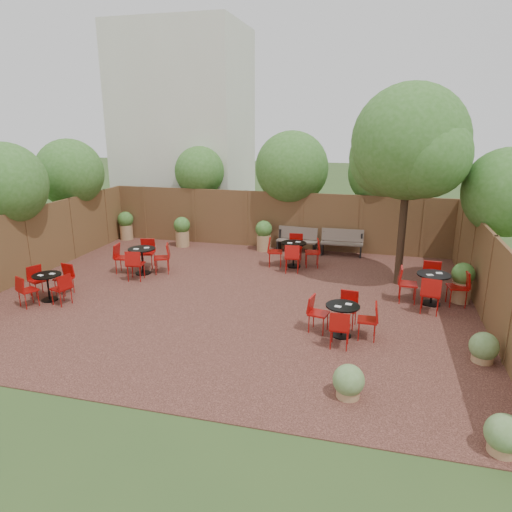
# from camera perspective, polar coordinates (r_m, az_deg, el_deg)

# --- Properties ---
(ground) EXTENTS (80.00, 80.00, 0.00)m
(ground) POSITION_cam_1_polar(r_m,az_deg,el_deg) (12.05, -3.09, -5.03)
(ground) COLOR #354F23
(ground) RESTS_ON ground
(courtyard_paving) EXTENTS (12.00, 10.00, 0.02)m
(courtyard_paving) POSITION_cam_1_polar(r_m,az_deg,el_deg) (12.05, -3.09, -4.99)
(courtyard_paving) COLOR #331B14
(courtyard_paving) RESTS_ON ground
(fence_back) EXTENTS (12.00, 0.08, 2.00)m
(fence_back) POSITION_cam_1_polar(r_m,az_deg,el_deg) (16.41, 2.17, 4.42)
(fence_back) COLOR #51301E
(fence_back) RESTS_ON ground
(fence_left) EXTENTS (0.08, 10.00, 2.00)m
(fence_left) POSITION_cam_1_polar(r_m,az_deg,el_deg) (14.66, -26.10, 1.29)
(fence_left) COLOR #51301E
(fence_left) RESTS_ON ground
(fence_right) EXTENTS (0.08, 10.00, 2.00)m
(fence_right) POSITION_cam_1_polar(r_m,az_deg,el_deg) (11.48, 26.72, -2.63)
(fence_right) COLOR #51301E
(fence_right) RESTS_ON ground
(neighbour_building) EXTENTS (5.00, 4.00, 8.00)m
(neighbour_building) POSITION_cam_1_polar(r_m,az_deg,el_deg) (20.31, -8.72, 15.07)
(neighbour_building) COLOR silver
(neighbour_building) RESTS_ON ground
(overhang_foliage) EXTENTS (15.44, 10.39, 2.56)m
(overhang_foliage) POSITION_cam_1_polar(r_m,az_deg,el_deg) (14.59, -5.38, 9.53)
(overhang_foliage) COLOR #356621
(overhang_foliage) RESTS_ON ground
(courtyard_tree) EXTENTS (3.02, 2.96, 5.31)m
(courtyard_tree) POSITION_cam_1_polar(r_m,az_deg,el_deg) (12.82, 18.23, 12.44)
(courtyard_tree) COLOR black
(courtyard_tree) RESTS_ON courtyard_paving
(park_bench_left) EXTENTS (1.40, 0.56, 0.84)m
(park_bench_left) POSITION_cam_1_polar(r_m,az_deg,el_deg) (16.00, 5.06, 2.05)
(park_bench_left) COLOR brown
(park_bench_left) RESTS_ON courtyard_paving
(park_bench_right) EXTENTS (1.40, 0.47, 0.86)m
(park_bench_right) POSITION_cam_1_polar(r_m,az_deg,el_deg) (15.83, 10.48, 1.71)
(park_bench_right) COLOR brown
(park_bench_right) RESTS_ON courtyard_paving
(bistro_tables) EXTENTS (10.79, 6.04, 0.90)m
(bistro_tables) POSITION_cam_1_polar(r_m,az_deg,el_deg) (12.29, -0.00, -2.32)
(bistro_tables) COLOR black
(bistro_tables) RESTS_ON courtyard_paving
(planters) EXTENTS (11.87, 4.17, 1.06)m
(planters) POSITION_cam_1_polar(r_m,az_deg,el_deg) (15.57, -2.76, 2.20)
(planters) COLOR #A17A50
(planters) RESTS_ON courtyard_paving
(low_shrubs) EXTENTS (2.89, 3.17, 0.58)m
(low_shrubs) POSITION_cam_1_polar(r_m,az_deg,el_deg) (8.39, 22.16, -14.20)
(low_shrubs) COLOR #A17A50
(low_shrubs) RESTS_ON courtyard_paving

